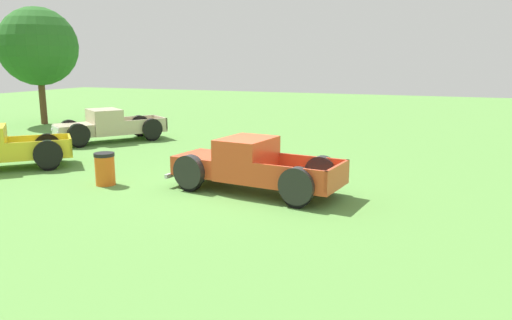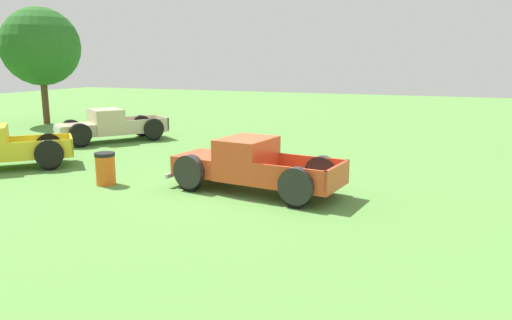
{
  "view_description": "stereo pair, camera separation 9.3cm",
  "coord_description": "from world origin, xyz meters",
  "px_view_note": "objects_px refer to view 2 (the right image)",
  "views": [
    {
      "loc": [
        -12.27,
        -5.38,
        3.6
      ],
      "look_at": [
        -0.03,
        -0.47,
        0.9
      ],
      "focal_mm": 34.6,
      "sensor_mm": 36.0,
      "label": 1
    },
    {
      "loc": [
        -12.23,
        -5.46,
        3.6
      ],
      "look_at": [
        -0.03,
        -0.47,
        0.9
      ],
      "focal_mm": 34.6,
      "sensor_mm": 36.0,
      "label": 2
    }
  ],
  "objects_px": {
    "trash_can": "(105,169)",
    "pickup_truck_behind_right": "(105,126)",
    "pickup_truck_foreground": "(245,165)",
    "oak_tree_east": "(41,47)"
  },
  "relations": [
    {
      "from": "trash_can",
      "to": "pickup_truck_behind_right",
      "type": "bearing_deg",
      "value": 38.91
    },
    {
      "from": "pickup_truck_foreground",
      "to": "trash_can",
      "type": "bearing_deg",
      "value": 103.31
    },
    {
      "from": "pickup_truck_foreground",
      "to": "oak_tree_east",
      "type": "relative_size",
      "value": 0.78
    },
    {
      "from": "pickup_truck_behind_right",
      "to": "trash_can",
      "type": "height_order",
      "value": "pickup_truck_behind_right"
    },
    {
      "from": "pickup_truck_foreground",
      "to": "pickup_truck_behind_right",
      "type": "bearing_deg",
      "value": 59.96
    },
    {
      "from": "pickup_truck_foreground",
      "to": "oak_tree_east",
      "type": "height_order",
      "value": "oak_tree_east"
    },
    {
      "from": "trash_can",
      "to": "oak_tree_east",
      "type": "relative_size",
      "value": 0.15
    },
    {
      "from": "pickup_truck_foreground",
      "to": "oak_tree_east",
      "type": "bearing_deg",
      "value": 60.83
    },
    {
      "from": "pickup_truck_foreground",
      "to": "oak_tree_east",
      "type": "distance_m",
      "value": 18.95
    },
    {
      "from": "pickup_truck_behind_right",
      "to": "trash_can",
      "type": "xyz_separation_m",
      "value": [
        -6.14,
        -4.96,
        -0.21
      ]
    }
  ]
}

